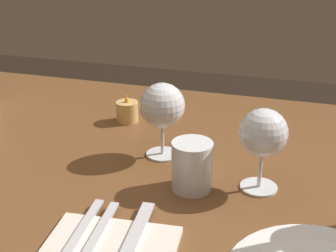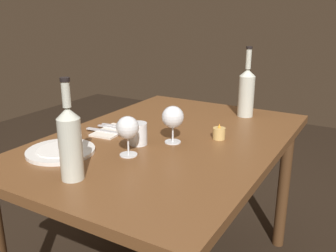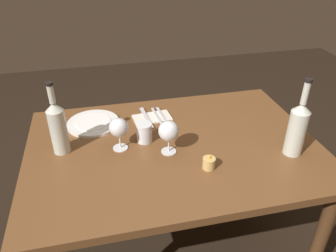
# 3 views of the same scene
# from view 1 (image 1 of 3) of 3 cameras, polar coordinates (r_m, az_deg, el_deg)

# --- Properties ---
(dining_table) EXTENTS (1.30, 0.90, 0.74)m
(dining_table) POSITION_cam_1_polar(r_m,az_deg,el_deg) (0.98, -3.45, -9.15)
(dining_table) COLOR brown
(dining_table) RESTS_ON ground
(wine_glass_left) EXTENTS (0.09, 0.09, 0.15)m
(wine_glass_left) POSITION_cam_1_polar(r_m,az_deg,el_deg) (0.92, -0.69, 2.30)
(wine_glass_left) COLOR white
(wine_glass_left) RESTS_ON dining_table
(wine_glass_right) EXTENTS (0.08, 0.08, 0.15)m
(wine_glass_right) POSITION_cam_1_polar(r_m,az_deg,el_deg) (0.82, 11.37, -1.00)
(wine_glass_right) COLOR white
(wine_glass_right) RESTS_ON dining_table
(water_tumbler) EXTENTS (0.07, 0.07, 0.09)m
(water_tumbler) POSITION_cam_1_polar(r_m,az_deg,el_deg) (0.83, 2.89, -5.10)
(water_tumbler) COLOR white
(water_tumbler) RESTS_ON dining_table
(votive_candle) EXTENTS (0.05, 0.05, 0.07)m
(votive_candle) POSITION_cam_1_polar(r_m,az_deg,el_deg) (1.12, -4.92, 1.68)
(votive_candle) COLOR #DBB266
(votive_candle) RESTS_ON dining_table
(folded_napkin) EXTENTS (0.20, 0.13, 0.01)m
(folded_napkin) POSITION_cam_1_polar(r_m,az_deg,el_deg) (0.72, -6.70, -13.79)
(folded_napkin) COLOR silver
(folded_napkin) RESTS_ON dining_table
(fork_inner) EXTENTS (0.03, 0.18, 0.00)m
(fork_inner) POSITION_cam_1_polar(r_m,az_deg,el_deg) (0.72, -8.59, -12.97)
(fork_inner) COLOR silver
(fork_inner) RESTS_ON folded_napkin
(fork_outer) EXTENTS (0.03, 0.18, 0.00)m
(fork_outer) POSITION_cam_1_polar(r_m,az_deg,el_deg) (0.73, -10.41, -12.56)
(fork_outer) COLOR silver
(fork_outer) RESTS_ON folded_napkin
(table_knife) EXTENTS (0.04, 0.21, 0.00)m
(table_knife) POSITION_cam_1_polar(r_m,az_deg,el_deg) (0.70, -4.41, -13.85)
(table_knife) COLOR silver
(table_knife) RESTS_ON folded_napkin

